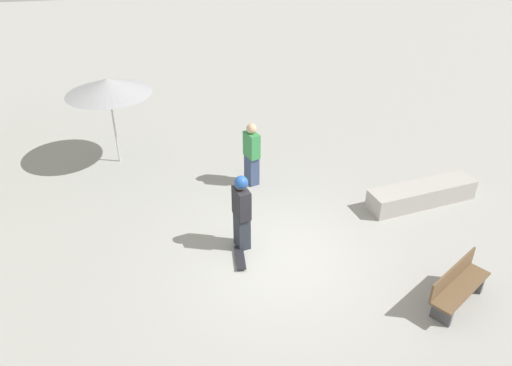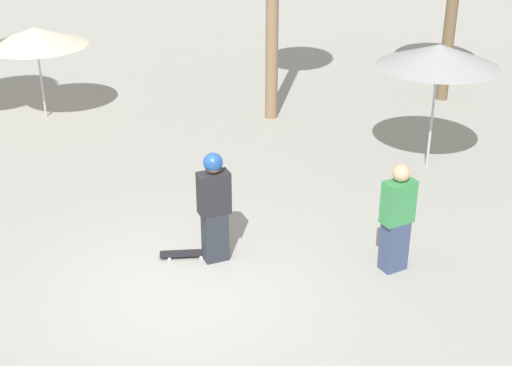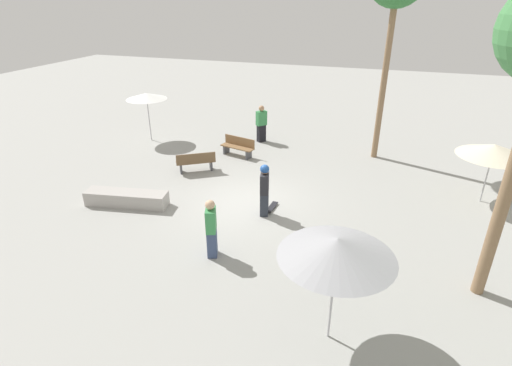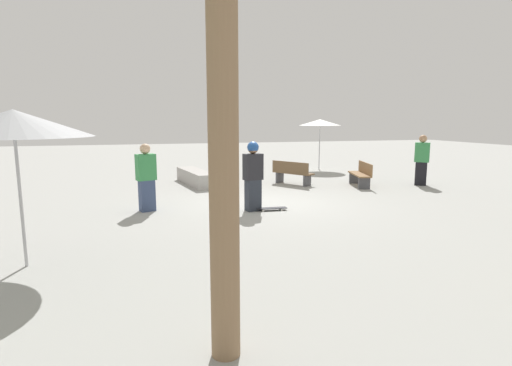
{
  "view_description": "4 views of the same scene",
  "coord_description": "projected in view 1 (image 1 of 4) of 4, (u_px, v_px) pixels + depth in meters",
  "views": [
    {
      "loc": [
        -8.25,
        2.12,
        7.0
      ],
      "look_at": [
        1.06,
        0.34,
        1.28
      ],
      "focal_mm": 35.0,
      "sensor_mm": 36.0,
      "label": 1
    },
    {
      "loc": [
        -0.35,
        -8.84,
        5.93
      ],
      "look_at": [
        1.12,
        0.42,
        1.43
      ],
      "focal_mm": 50.0,
      "sensor_mm": 36.0,
      "label": 2
    },
    {
      "loc": [
        11.68,
        4.15,
        6.72
      ],
      "look_at": [
        0.71,
        0.52,
        1.21
      ],
      "focal_mm": 28.0,
      "sensor_mm": 36.0,
      "label": 3
    },
    {
      "loc": [
        3.24,
        10.59,
        2.34
      ],
      "look_at": [
        0.43,
        0.7,
        0.72
      ],
      "focal_mm": 28.0,
      "sensor_mm": 36.0,
      "label": 4
    }
  ],
  "objects": [
    {
      "name": "ground_plane",
      "position": [
        280.0,
        256.0,
        10.89
      ],
      "size": [
        60.0,
        60.0,
        0.0
      ],
      "primitive_type": "plane",
      "color": "#9E9E99"
    },
    {
      "name": "skater_main",
      "position": [
        242.0,
        210.0,
        10.71
      ],
      "size": [
        0.53,
        0.37,
        1.81
      ],
      "rotation": [
        0.0,
        0.0,
        3.37
      ],
      "color": "#282D38",
      "rests_on": "ground_plane"
    },
    {
      "name": "skateboard",
      "position": [
        240.0,
        258.0,
        10.77
      ],
      "size": [
        0.81,
        0.25,
        0.07
      ],
      "rotation": [
        0.0,
        0.0,
        3.07
      ],
      "color": "black",
      "rests_on": "ground_plane"
    },
    {
      "name": "concrete_ledge",
      "position": [
        422.0,
        194.0,
        12.59
      ],
      "size": [
        1.14,
        2.94,
        0.51
      ],
      "rotation": [
        0.0,
        0.0,
        1.74
      ],
      "color": "#A8A39E",
      "rests_on": "ground_plane"
    },
    {
      "name": "bench_near",
      "position": [
        458.0,
        286.0,
        9.47
      ],
      "size": [
        1.24,
        1.58,
        0.85
      ],
      "rotation": [
        0.0,
        0.0,
        2.14
      ],
      "color": "#47474C",
      "rests_on": "ground_plane"
    },
    {
      "name": "shade_umbrella_grey",
      "position": [
        108.0,
        86.0,
        13.44
      ],
      "size": [
        2.33,
        2.33,
        2.51
      ],
      "color": "#B7B7BC",
      "rests_on": "ground_plane"
    },
    {
      "name": "bystander_watching",
      "position": [
        252.0,
        154.0,
        13.11
      ],
      "size": [
        0.54,
        0.41,
        1.75
      ],
      "rotation": [
        0.0,
        0.0,
        0.34
      ],
      "color": "#38476B",
      "rests_on": "ground_plane"
    }
  ]
}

